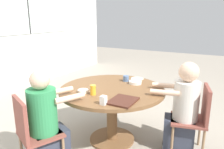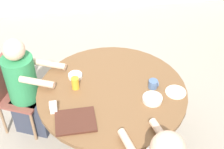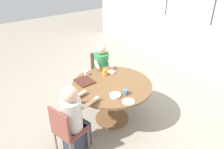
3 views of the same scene
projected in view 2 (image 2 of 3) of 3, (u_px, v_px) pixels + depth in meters
name	position (u px, v px, depth m)	size (l,w,h in m)	color
ground_plane	(112.00, 142.00, 3.24)	(16.00, 16.00, 0.00)	gray
dining_table	(112.00, 102.00, 2.86)	(1.33, 1.33, 0.73)	brown
chair_for_woman_green_shirt	(12.00, 89.00, 3.13)	(0.53, 0.53, 0.84)	brown
person_woman_green_shirt	(27.00, 92.00, 3.09)	(0.61, 0.49, 1.11)	#333847
food_tray_dark	(75.00, 121.00, 2.48)	(0.32, 0.26, 0.02)	#472319
coffee_mug	(153.00, 84.00, 2.77)	(0.09, 0.08, 0.08)	slate
juice_glass	(75.00, 83.00, 2.75)	(0.07, 0.07, 0.12)	gold
milk_carton_small	(53.00, 107.00, 2.54)	(0.06, 0.06, 0.09)	silver
bowl_white_shallow	(75.00, 76.00, 2.89)	(0.13, 0.13, 0.04)	silver
bowl_cereal	(152.00, 99.00, 2.65)	(0.17, 0.17, 0.04)	silver
plate_tortillas	(176.00, 92.00, 2.74)	(0.18, 0.18, 0.01)	beige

